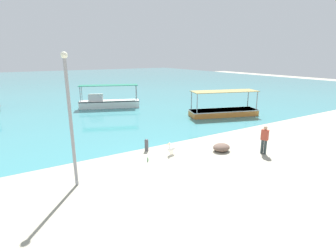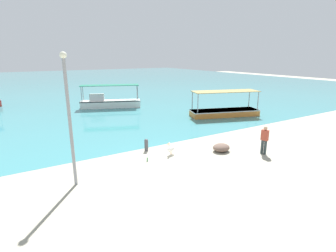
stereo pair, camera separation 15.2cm
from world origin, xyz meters
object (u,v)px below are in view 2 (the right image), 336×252
at_px(pelican, 171,149).
at_px(fishing_boat_far_right, 109,102).
at_px(lamp_post, 69,114).
at_px(fishing_boat_outer, 224,111).
at_px(mooring_bollard, 146,144).
at_px(net_pile, 221,148).
at_px(glass_bottle, 147,159).
at_px(fisherman_standing, 264,139).

bearing_deg(pelican, fishing_boat_far_right, 84.07).
bearing_deg(pelican, lamp_post, -170.89).
relative_size(fishing_boat_far_right, lamp_post, 1.13).
bearing_deg(fishing_boat_outer, mooring_bollard, -156.31).
bearing_deg(fishing_boat_far_right, mooring_bollard, -100.16).
distance_m(pelican, mooring_bollard, 1.62).
distance_m(net_pile, glass_bottle, 4.64).
distance_m(fishing_boat_outer, mooring_bollard, 11.65).
relative_size(lamp_post, glass_bottle, 21.47).
bearing_deg(net_pile, pelican, 159.16).
xyz_separation_m(fishing_boat_far_right, lamp_post, (-7.21, -16.51, 2.64)).
distance_m(lamp_post, net_pile, 9.02).
height_order(pelican, lamp_post, lamp_post).
height_order(fishing_boat_far_right, lamp_post, lamp_post).
height_order(pelican, fisherman_standing, fisherman_standing).
bearing_deg(pelican, glass_bottle, -173.54).
bearing_deg(fisherman_standing, mooring_bollard, 144.68).
xyz_separation_m(fishing_boat_outer, fisherman_standing, (-4.99, -8.71, 0.43)).
height_order(fishing_boat_far_right, mooring_bollard, fishing_boat_far_right).
distance_m(fishing_boat_outer, fisherman_standing, 10.05).
bearing_deg(fishing_boat_outer, fisherman_standing, -119.79).
distance_m(fisherman_standing, net_pile, 2.53).
bearing_deg(lamp_post, net_pile, -1.42).
height_order(fishing_boat_outer, glass_bottle, fishing_boat_outer).
xyz_separation_m(lamp_post, mooring_bollard, (4.65, 2.21, -2.85)).
relative_size(lamp_post, mooring_bollard, 7.60).
height_order(fishing_boat_outer, pelican, fishing_boat_outer).
distance_m(pelican, lamp_post, 6.35).
xyz_separation_m(fishing_boat_outer, mooring_bollard, (-10.67, -4.68, -0.07)).
bearing_deg(mooring_bollard, net_pile, -32.20).
bearing_deg(pelican, mooring_bollard, 125.55).
bearing_deg(net_pile, mooring_bollard, 147.80).
bearing_deg(fisherman_standing, lamp_post, 170.03).
distance_m(lamp_post, mooring_bollard, 5.88).
bearing_deg(mooring_bollard, fishing_boat_far_right, 79.84).
relative_size(fishing_boat_outer, fisherman_standing, 4.01).
xyz_separation_m(fishing_boat_far_right, net_pile, (1.28, -16.72, -0.38)).
distance_m(pelican, net_pile, 3.11).
bearing_deg(glass_bottle, pelican, 6.46).
bearing_deg(lamp_post, glass_bottle, 10.20).
xyz_separation_m(lamp_post, net_pile, (8.49, -0.21, -3.02)).
bearing_deg(fisherman_standing, net_pile, 138.85).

